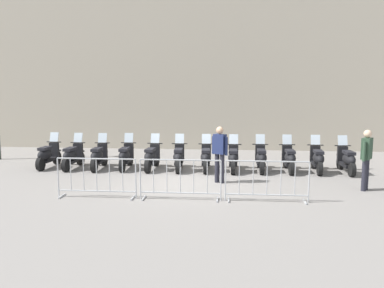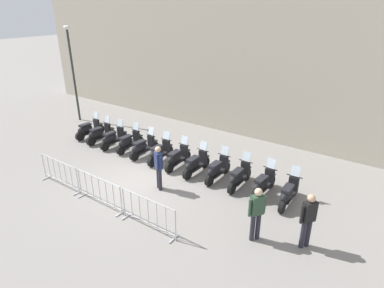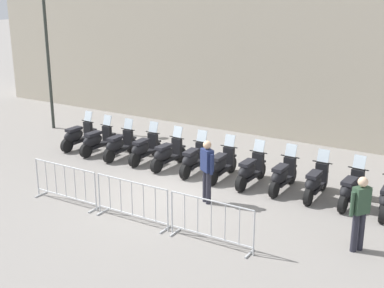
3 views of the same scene
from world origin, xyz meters
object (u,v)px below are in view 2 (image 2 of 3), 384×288
Objects in this scene: street_lamp at (72,65)px; motorcycle_5 at (159,152)px; motorcycle_8 at (217,170)px; officer_near_row_end at (308,218)px; motorcycle_3 at (129,142)px; motorcycle_11 at (288,193)px; officer_by_barriers at (159,165)px; motorcycle_2 at (113,138)px; motorcycle_10 at (263,184)px; barrier_segment_1 at (100,191)px; motorcycle_7 at (195,164)px; motorcycle_1 at (100,134)px; motorcycle_6 at (177,158)px; officer_mid_plaza at (257,211)px; barrier_segment_0 at (60,173)px; barrier_segment_2 at (148,214)px; motorcycle_4 at (143,147)px; motorcycle_9 at (239,177)px; motorcycle_0 at (89,129)px.

motorcycle_5 is at bearing -11.94° from street_lamp.
officer_near_row_end reaches higher than motorcycle_8.
motorcycle_3 is 6.46m from street_lamp.
officer_by_barriers is at bearing -158.51° from motorcycle_11.
motorcycle_2 and motorcycle_10 have the same top height.
motorcycle_5 is 0.81× the size of barrier_segment_1.
street_lamp reaches higher than motorcycle_7.
motorcycle_1 is 0.32× the size of street_lamp.
motorcycle_6 is at bearing 178.50° from motorcycle_7.
motorcycle_3 is 7.90m from officer_mid_plaza.
barrier_segment_0 is 1.00× the size of barrier_segment_2.
street_lamp reaches higher than motorcycle_5.
motorcycle_4 is 1.00× the size of officer_mid_plaza.
motorcycle_5 is 4.58m from barrier_segment_2.
motorcycle_5 is at bearing -179.40° from motorcycle_9.
motorcycle_7 reaches higher than barrier_segment_0.
motorcycle_6 is at bearing -179.23° from motorcycle_9.
motorcycle_8 is at bearing 1.55° from motorcycle_6.
motorcycle_7 is 5.20m from barrier_segment_0.
motorcycle_1 is 2.88m from motorcycle_4.
street_lamp is (-10.42, 1.54, 2.80)m from motorcycle_8.
motorcycle_3 is at bearing 6.06° from motorcycle_2.
motorcycle_0 is 1.00× the size of motorcycle_5.
motorcycle_4 is (2.88, 0.02, 0.00)m from motorcycle_1.
motorcycle_7 is 0.32× the size of street_lamp.
officer_by_barriers is (-4.31, -1.70, 0.53)m from motorcycle_11.
motorcycle_4 is at bearing -179.74° from motorcycle_10.
motorcycle_0 is 0.81× the size of barrier_segment_1.
motorcycle_4 is 8.07m from officer_near_row_end.
motorcycle_2 is 1.00× the size of motorcycle_7.
officer_mid_plaza is at bearing -19.68° from motorcycle_4.
motorcycle_6 is 4.59m from barrier_segment_0.
officer_mid_plaza is at bearing -71.63° from motorcycle_10.
motorcycle_1 is 1.00× the size of officer_mid_plaza.
motorcycle_4 is at bearing 179.45° from motorcycle_7.
motorcycle_6 reaches higher than barrier_segment_1.
officer_by_barriers reaches higher than motorcycle_9.
street_lamp is at bearing 166.67° from officer_near_row_end.
officer_mid_plaza reaches higher than motorcycle_3.
motorcycle_8 is (7.69, -0.03, 0.00)m from motorcycle_0.
street_lamp reaches higher than motorcycle_1.
motorcycle_10 is (2.88, 0.05, 0.00)m from motorcycle_7.
motorcycle_0 is 5.77m from motorcycle_6.
motorcycle_9 reaches higher than barrier_segment_0.
barrier_segment_2 is 11.83m from street_lamp.
motorcycle_2 and motorcycle_4 have the same top height.
barrier_segment_0 is 1.24× the size of officer_mid_plaza.
motorcycle_7 is 3.85m from motorcycle_11.
motorcycle_3 and motorcycle_4 have the same top height.
motorcycle_7 is at bearing 68.36° from barrier_segment_1.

